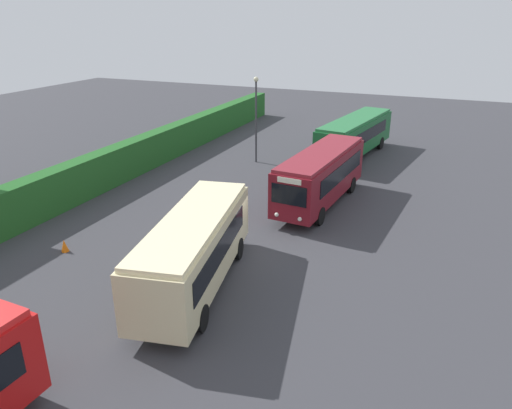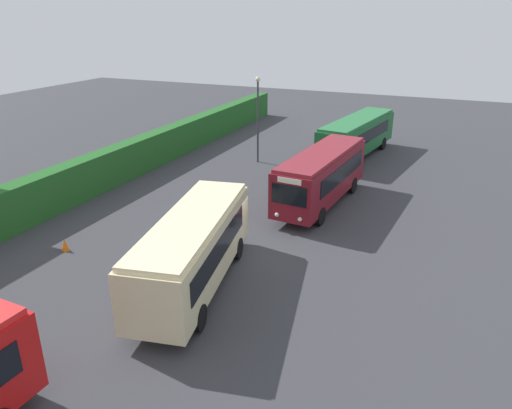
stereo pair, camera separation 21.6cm
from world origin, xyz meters
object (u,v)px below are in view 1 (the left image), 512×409
bus_cream (194,248)px  bus_maroon (321,174)px  traffic_cone (64,246)px  bus_green (355,134)px  lamppost (256,111)px

bus_cream → bus_maroon: (10.96, -2.14, 0.05)m
traffic_cone → bus_green: bearing=-22.9°
bus_green → traffic_cone: (-21.61, 9.13, -1.46)m
bus_cream → bus_maroon: bus_maroon is taller
bus_maroon → lamppost: (6.56, 6.82, 2.04)m
bus_cream → bus_green: bearing=-15.9°
lamppost → bus_cream: bearing=-165.0°
bus_green → traffic_cone: bus_green is taller
bus_cream → traffic_cone: bearing=76.1°
traffic_cone → lamppost: bearing=-8.7°
bus_cream → lamppost: bearing=3.8°
bus_cream → lamppost: (17.52, 4.68, 2.08)m
bus_maroon → lamppost: size_ratio=1.48×
bus_green → lamppost: 8.15m
bus_green → lamppost: size_ratio=1.70×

